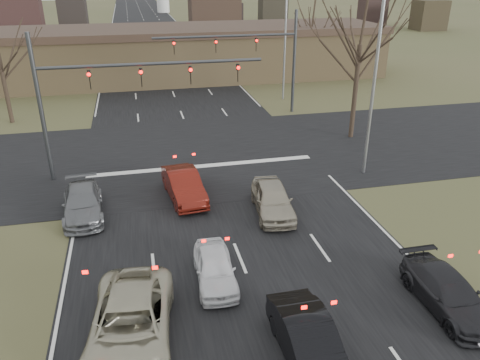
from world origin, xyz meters
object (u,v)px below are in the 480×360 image
object	(u,v)px
streetlight_right_far	(283,35)
car_red_ahead	(184,185)
streetlight_right_near	(372,77)
car_black_hatch	(309,342)
car_silver_suv	(131,324)
car_silver_ahead	(273,199)
car_grey_ahead	(83,203)
mast_arm_near	(103,87)
mast_arm_far	(260,51)
building	(185,53)
car_white_sedan	(215,268)
car_charcoal_sedan	(448,293)

from	to	relation	value
streetlight_right_far	car_red_ahead	distance (m)	21.58
streetlight_right_near	car_black_hatch	bearing A→B (deg)	-122.15
car_silver_suv	car_black_hatch	distance (m)	5.53
car_silver_ahead	car_grey_ahead	bearing A→B (deg)	174.69
mast_arm_near	car_grey_ahead	distance (m)	6.60
mast_arm_far	car_silver_suv	world-z (taller)	mast_arm_far
building	car_black_hatch	size ratio (longest dim) A/B	10.01
building	car_red_ahead	bearing A→B (deg)	-97.03
car_white_sedan	streetlight_right_near	bearing A→B (deg)	41.84
streetlight_right_far	car_silver_ahead	distance (m)	22.19
mast_arm_near	mast_arm_far	xyz separation A→B (m)	(11.41, 10.00, -0.06)
mast_arm_far	car_charcoal_sedan	xyz separation A→B (m)	(0.19, -24.56, -4.40)
car_grey_ahead	car_silver_ahead	distance (m)	9.10
building	mast_arm_far	world-z (taller)	mast_arm_far
car_silver_suv	car_white_sedan	bearing A→B (deg)	45.86
streetlight_right_far	car_black_hatch	bearing A→B (deg)	-105.98
mast_arm_far	car_grey_ahead	size ratio (longest dim) A/B	2.48
streetlight_right_near	car_red_ahead	size ratio (longest dim) A/B	2.26
car_silver_ahead	car_silver_suv	bearing A→B (deg)	-126.76
streetlight_right_near	mast_arm_far	bearing A→B (deg)	101.47
car_charcoal_sedan	car_grey_ahead	size ratio (longest dim) A/B	0.95
car_silver_suv	car_red_ahead	bearing A→B (deg)	80.58
car_white_sedan	car_red_ahead	world-z (taller)	car_red_ahead
building	car_silver_suv	size ratio (longest dim) A/B	7.75
building	car_silver_suv	xyz separation A→B (m)	(-6.39, -38.86, -1.90)
streetlight_right_far	car_silver_suv	bearing A→B (deg)	-116.20
car_white_sedan	car_charcoal_sedan	size ratio (longest dim) A/B	0.84
car_silver_suv	car_white_sedan	world-z (taller)	car_silver_suv
mast_arm_near	car_grey_ahead	bearing A→B (deg)	-105.05
car_red_ahead	car_black_hatch	bearing A→B (deg)	-85.14
mast_arm_near	car_grey_ahead	size ratio (longest dim) A/B	2.71
mast_arm_far	streetlight_right_far	size ratio (longest dim) A/B	1.11
building	car_black_hatch	xyz separation A→B (m)	(-1.20, -40.76, -1.97)
car_white_sedan	car_black_hatch	xyz separation A→B (m)	(2.06, -4.47, 0.09)
mast_arm_near	car_silver_suv	xyz separation A→B (m)	(0.84, -13.86, -4.31)
streetlight_right_near	car_silver_ahead	size ratio (longest dim) A/B	2.33
building	car_silver_ahead	size ratio (longest dim) A/B	9.88
car_red_ahead	mast_arm_near	bearing A→B (deg)	126.03
car_black_hatch	car_grey_ahead	distance (m)	13.23
mast_arm_far	car_silver_ahead	bearing A→B (deg)	-102.84
car_silver_suv	car_red_ahead	world-z (taller)	car_silver_suv
mast_arm_near	car_red_ahead	world-z (taller)	mast_arm_near
building	streetlight_right_far	size ratio (longest dim) A/B	4.24
car_charcoal_sedan	streetlight_right_near	bearing A→B (deg)	78.36
streetlight_right_near	car_grey_ahead	distance (m)	16.19
streetlight_right_near	car_red_ahead	distance (m)	11.51
mast_arm_near	streetlight_right_near	xyz separation A→B (m)	(14.05, -3.00, 0.51)
mast_arm_near	streetlight_right_far	size ratio (longest dim) A/B	1.21
car_grey_ahead	car_red_ahead	distance (m)	4.98
mast_arm_near	car_silver_ahead	size ratio (longest dim) A/B	2.82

